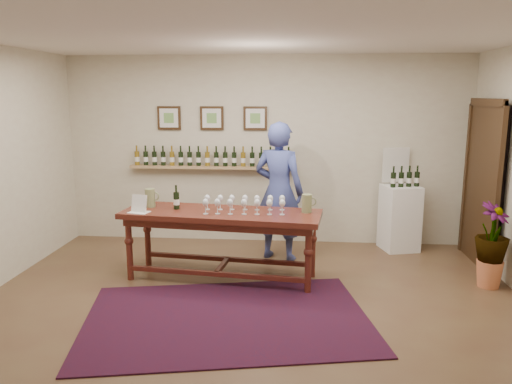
# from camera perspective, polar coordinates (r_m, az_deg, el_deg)

# --- Properties ---
(ground) EXTENTS (6.00, 6.00, 0.00)m
(ground) POSITION_cam_1_polar(r_m,az_deg,el_deg) (5.45, -0.72, -13.09)
(ground) COLOR #4F3322
(ground) RESTS_ON ground
(room_shell) EXTENTS (6.00, 6.00, 6.00)m
(room_shell) POSITION_cam_1_polar(r_m,az_deg,el_deg) (7.08, 18.04, 1.54)
(room_shell) COLOR beige
(room_shell) RESTS_ON ground
(rug) EXTENTS (3.14, 2.40, 0.02)m
(rug) POSITION_cam_1_polar(r_m,az_deg,el_deg) (5.21, -3.31, -14.21)
(rug) COLOR #470C15
(rug) RESTS_ON ground
(tasting_table) EXTENTS (2.46, 1.03, 0.85)m
(tasting_table) POSITION_cam_1_polar(r_m,az_deg,el_deg) (6.05, -3.99, -3.39)
(tasting_table) COLOR #451A11
(tasting_table) RESTS_ON ground
(table_glasses) EXTENTS (1.40, 0.38, 0.19)m
(table_glasses) POSITION_cam_1_polar(r_m,az_deg,el_deg) (5.95, -1.35, -1.40)
(table_glasses) COLOR silver
(table_glasses) RESTS_ON tasting_table
(table_bottles) EXTENTS (0.28, 0.16, 0.29)m
(table_bottles) POSITION_cam_1_polar(r_m,az_deg,el_deg) (6.21, -9.00, -0.55)
(table_bottles) COLOR black
(table_bottles) RESTS_ON tasting_table
(pitcher_left) EXTENTS (0.15, 0.15, 0.23)m
(pitcher_left) POSITION_cam_1_polar(r_m,az_deg,el_deg) (6.36, -12.01, -0.66)
(pitcher_left) COLOR olive
(pitcher_left) RESTS_ON tasting_table
(pitcher_right) EXTENTS (0.14, 0.14, 0.22)m
(pitcher_right) POSITION_cam_1_polar(r_m,az_deg,el_deg) (5.96, 5.83, -1.30)
(pitcher_right) COLOR olive
(pitcher_right) RESTS_ON tasting_table
(menu_card) EXTENTS (0.26, 0.22, 0.21)m
(menu_card) POSITION_cam_1_polar(r_m,az_deg,el_deg) (6.11, -13.21, -1.28)
(menu_card) COLOR silver
(menu_card) RESTS_ON tasting_table
(display_pedestal) EXTENTS (0.58, 0.58, 0.94)m
(display_pedestal) POSITION_cam_1_polar(r_m,az_deg,el_deg) (7.52, 16.08, -2.85)
(display_pedestal) COLOR white
(display_pedestal) RESTS_ON ground
(pedestal_bottles) EXTENTS (0.28, 0.14, 0.27)m
(pedestal_bottles) POSITION_cam_1_polar(r_m,az_deg,el_deg) (7.34, 16.69, 1.62)
(pedestal_bottles) COLOR black
(pedestal_bottles) RESTS_ON display_pedestal
(info_sign) EXTENTS (0.39, 0.12, 0.55)m
(info_sign) POSITION_cam_1_polar(r_m,az_deg,el_deg) (7.54, 15.68, 3.00)
(info_sign) COLOR silver
(info_sign) RESTS_ON display_pedestal
(potted_plant) EXTENTS (0.65, 0.65, 0.87)m
(potted_plant) POSITION_cam_1_polar(r_m,az_deg,el_deg) (6.44, 25.34, -5.52)
(potted_plant) COLOR #C76D42
(potted_plant) RESTS_ON ground
(person) EXTENTS (0.80, 0.65, 1.88)m
(person) POSITION_cam_1_polar(r_m,az_deg,el_deg) (6.74, 2.64, 0.07)
(person) COLOR #384485
(person) RESTS_ON ground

